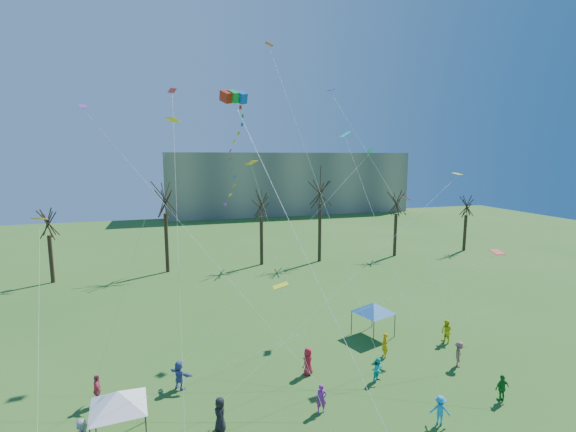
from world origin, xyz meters
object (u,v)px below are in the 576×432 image
object	(u,v)px
canopy_tent_blue	(373,308)
distant_building	(288,183)
canopy_tent_white	(118,399)
big_box_kite	(238,157)

from	to	relation	value
canopy_tent_blue	distant_building	bearing A→B (deg)	78.64
distant_building	canopy_tent_blue	bearing A→B (deg)	-101.36
canopy_tent_white	big_box_kite	bearing A→B (deg)	35.08
distant_building	canopy_tent_white	size ratio (longest dim) A/B	16.30
big_box_kite	canopy_tent_blue	xyz separation A→B (m)	(10.93, 2.29, -11.75)
distant_building	canopy_tent_white	world-z (taller)	distant_building
big_box_kite	canopy_tent_blue	bearing A→B (deg)	11.83
big_box_kite	canopy_tent_white	size ratio (longest dim) A/B	5.61
big_box_kite	canopy_tent_blue	world-z (taller)	big_box_kite
distant_building	big_box_kite	size ratio (longest dim) A/B	2.91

